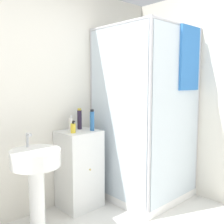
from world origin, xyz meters
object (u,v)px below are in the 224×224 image
object	(u,v)px
soap_dispenser	(73,128)
shampoo_bottle_tall_black	(80,119)
sink	(36,172)
lotion_bottle_white	(71,124)
shampoo_bottle_blue	(92,120)

from	to	relation	value
soap_dispenser	shampoo_bottle_tall_black	distance (m)	0.24
sink	shampoo_bottle_tall_black	bearing A→B (deg)	24.25
shampoo_bottle_tall_black	lotion_bottle_white	bearing A→B (deg)	-177.99
shampoo_bottle_blue	lotion_bottle_white	distance (m)	0.24
sink	lotion_bottle_white	xyz separation A→B (m)	(0.59, 0.32, 0.33)
sink	shampoo_bottle_tall_black	world-z (taller)	shampoo_bottle_tall_black
shampoo_bottle_tall_black	shampoo_bottle_blue	size ratio (longest dim) A/B	1.02
soap_dispenser	shampoo_bottle_tall_black	xyz separation A→B (m)	(0.18, 0.14, 0.07)
sink	soap_dispenser	xyz separation A→B (m)	(0.53, 0.19, 0.31)
lotion_bottle_white	soap_dispenser	bearing A→B (deg)	-114.53
sink	shampoo_bottle_blue	bearing A→B (deg)	11.22
shampoo_bottle_tall_black	shampoo_bottle_blue	bearing A→B (deg)	-73.61
soap_dispenser	lotion_bottle_white	bearing A→B (deg)	65.47
sink	shampoo_bottle_tall_black	size ratio (longest dim) A/B	3.95
lotion_bottle_white	shampoo_bottle_tall_black	bearing A→B (deg)	2.01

